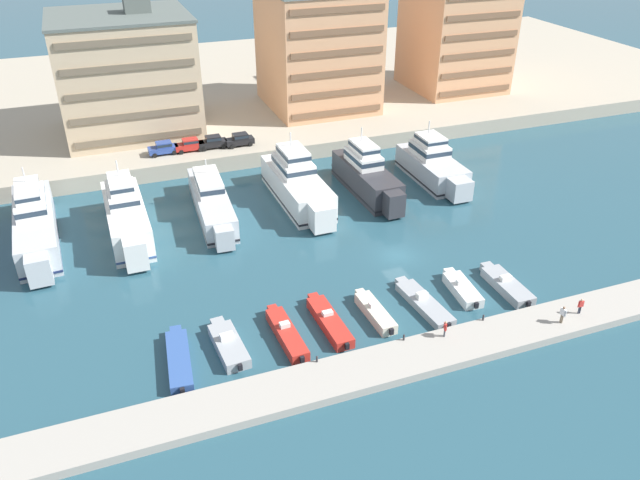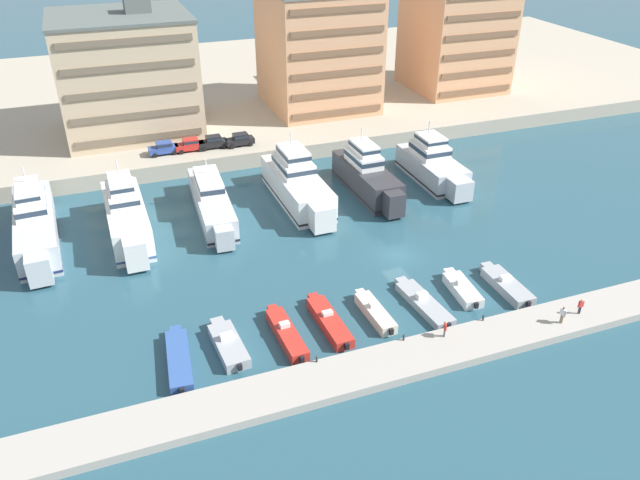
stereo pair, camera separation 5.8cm
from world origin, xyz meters
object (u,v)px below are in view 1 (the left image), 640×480
at_px(motorboat_grey_left, 228,344).
at_px(motorboat_red_mid_left, 286,333).
at_px(motorboat_red_center_left, 329,321).
at_px(motorboat_grey_center_right, 423,302).
at_px(pedestrian_far_side, 563,313).
at_px(yacht_white_center, 297,184).
at_px(pedestrian_mid_deck, 445,327).
at_px(car_black_mid_left, 213,142).
at_px(car_blue_far_left, 163,148).
at_px(yacht_white_mid_left, 126,216).
at_px(motorboat_blue_far_left, 179,360).
at_px(yacht_silver_left, 35,223).
at_px(yacht_silver_mid_right, 433,165).
at_px(motorboat_grey_right, 506,285).
at_px(yacht_charcoal_center_right, 367,176).
at_px(car_black_center_left, 240,139).
at_px(motorboat_white_mid_right, 462,289).
at_px(motorboat_cream_center, 375,312).
at_px(pedestrian_near_edge, 581,305).
at_px(car_red_left, 190,144).
at_px(yacht_silver_center_left, 212,201).

xyz_separation_m(motorboat_grey_left, motorboat_red_mid_left, (5.23, -0.39, 0.02)).
height_order(motorboat_red_center_left, motorboat_grey_center_right, motorboat_red_center_left).
bearing_deg(motorboat_red_center_left, pedestrian_far_side, -21.99).
bearing_deg(yacht_white_center, motorboat_grey_center_right, -80.94).
height_order(motorboat_grey_center_right, pedestrian_mid_deck, pedestrian_mid_deck).
bearing_deg(car_black_mid_left, yacht_white_center, -65.26).
bearing_deg(motorboat_grey_left, car_blue_far_left, 89.01).
height_order(yacht_white_mid_left, motorboat_grey_left, yacht_white_mid_left).
bearing_deg(motorboat_blue_far_left, yacht_silver_left, 113.49).
bearing_deg(car_black_mid_left, yacht_silver_mid_right, -31.26).
height_order(motorboat_grey_right, pedestrian_mid_deck, pedestrian_mid_deck).
height_order(yacht_silver_mid_right, motorboat_red_center_left, yacht_silver_mid_right).
xyz_separation_m(yacht_charcoal_center_right, motorboat_grey_left, (-24.33, -24.69, -1.86)).
bearing_deg(motorboat_red_center_left, yacht_silver_left, 134.22).
relative_size(yacht_white_center, car_black_mid_left, 4.53).
bearing_deg(yacht_silver_left, car_black_center_left, 28.47).
xyz_separation_m(motorboat_grey_left, motorboat_white_mid_right, (23.79, 0.25, -0.00)).
bearing_deg(motorboat_red_mid_left, yacht_silver_left, 128.60).
bearing_deg(motorboat_grey_left, yacht_charcoal_center_right, 45.41).
bearing_deg(motorboat_grey_center_right, yacht_white_mid_left, 136.08).
bearing_deg(car_black_center_left, motorboat_red_center_left, -92.85).
bearing_deg(motorboat_cream_center, yacht_white_center, 87.73).
relative_size(car_black_center_left, pedestrian_near_edge, 2.57).
distance_m(yacht_silver_left, motorboat_grey_right, 51.81).
xyz_separation_m(yacht_silver_left, motorboat_grey_right, (44.28, -26.83, -1.84)).
height_order(yacht_silver_left, car_black_mid_left, yacht_silver_left).
xyz_separation_m(motorboat_red_center_left, motorboat_cream_center, (4.53, -0.24, 0.01)).
bearing_deg(car_blue_far_left, car_red_left, -1.21).
bearing_deg(yacht_silver_mid_right, yacht_white_center, 179.36).
relative_size(motorboat_grey_center_right, car_red_left, 2.13).
relative_size(yacht_charcoal_center_right, motorboat_cream_center, 2.37).
xyz_separation_m(motorboat_red_mid_left, motorboat_grey_right, (23.12, -0.31, -0.04)).
bearing_deg(yacht_white_center, motorboat_grey_left, -120.58).
relative_size(yacht_silver_left, pedestrian_mid_deck, 12.70).
height_order(yacht_white_center, motorboat_grey_right, yacht_white_center).
xyz_separation_m(motorboat_red_mid_left, motorboat_cream_center, (8.80, 0.15, -0.01)).
relative_size(yacht_white_center, motorboat_grey_center_right, 2.12).
height_order(yacht_silver_center_left, motorboat_grey_center_right, yacht_silver_center_left).
height_order(motorboat_blue_far_left, motorboat_red_mid_left, motorboat_red_mid_left).
bearing_deg(pedestrian_mid_deck, motorboat_red_mid_left, 156.78).
bearing_deg(car_black_center_left, yacht_silver_center_left, -115.91).
bearing_deg(motorboat_grey_right, yacht_white_center, 116.96).
height_order(yacht_white_mid_left, car_red_left, yacht_white_mid_left).
xyz_separation_m(yacht_silver_center_left, yacht_white_center, (11.01, -0.12, 0.60)).
bearing_deg(car_red_left, motorboat_red_mid_left, -88.87).
relative_size(motorboat_cream_center, pedestrian_near_edge, 4.33).
relative_size(motorboat_red_center_left, car_red_left, 2.05).
bearing_deg(motorboat_red_mid_left, yacht_white_mid_left, 114.93).
xyz_separation_m(motorboat_blue_far_left, motorboat_red_center_left, (13.87, 0.46, 0.03)).
xyz_separation_m(motorboat_red_center_left, pedestrian_far_side, (19.63, -7.93, 1.33)).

